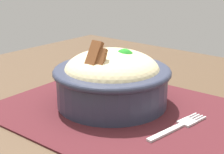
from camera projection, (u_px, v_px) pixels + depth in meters
The scene contains 4 objects.
table at pixel (128, 147), 0.59m from camera, with size 1.04×0.92×0.72m.
placemat at pixel (135, 115), 0.56m from camera, with size 0.46×0.33×0.00m, color #47191E.
bowl at pixel (112, 78), 0.59m from camera, with size 0.23×0.23×0.12m.
fork at pixel (179, 126), 0.52m from camera, with size 0.03×0.13×0.00m.
Camera 1 is at (0.31, -0.42, 0.96)m, focal length 53.75 mm.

